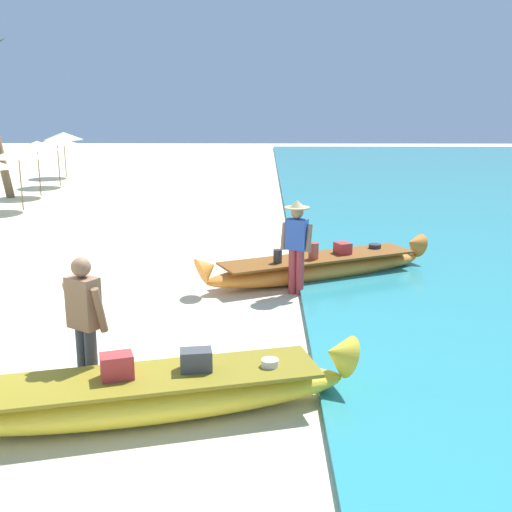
% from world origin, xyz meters
% --- Properties ---
extents(ground_plane, '(80.00, 80.00, 0.00)m').
position_xyz_m(ground_plane, '(0.00, 0.00, 0.00)').
color(ground_plane, beige).
extents(boat_yellow_foreground, '(4.83, 1.96, 0.81)m').
position_xyz_m(boat_yellow_foreground, '(1.27, -0.98, 0.28)').
color(boat_yellow_foreground, yellow).
rests_on(boat_yellow_foreground, ground).
extents(boat_orange_midground, '(4.62, 2.68, 0.77)m').
position_xyz_m(boat_orange_midground, '(3.59, 4.41, 0.26)').
color(boat_orange_midground, orange).
rests_on(boat_orange_midground, ground).
extents(person_vendor_hatted, '(0.58, 0.44, 1.68)m').
position_xyz_m(person_vendor_hatted, '(3.12, 3.55, 0.97)').
color(person_vendor_hatted, '#B2383D').
rests_on(person_vendor_hatted, ground).
extents(person_tourist_customer, '(0.57, 0.46, 1.70)m').
position_xyz_m(person_tourist_customer, '(0.54, -0.53, 0.96)').
color(person_tourist_customer, '#333842').
rests_on(person_tourist_customer, ground).
extents(parasol_row_2, '(1.60, 1.60, 1.91)m').
position_xyz_m(parasol_row_2, '(-4.83, 11.98, 1.75)').
color(parasol_row_2, '#8E6B47').
rests_on(parasol_row_2, ground).
extents(parasol_row_3, '(1.60, 1.60, 1.91)m').
position_xyz_m(parasol_row_3, '(-5.23, 14.76, 1.75)').
color(parasol_row_3, '#8E6B47').
rests_on(parasol_row_3, ground).
extents(parasol_row_4, '(1.60, 1.60, 1.91)m').
position_xyz_m(parasol_row_4, '(-5.36, 17.33, 1.75)').
color(parasol_row_4, '#8E6B47').
rests_on(parasol_row_4, ground).
extents(parasol_row_5, '(1.60, 1.60, 1.91)m').
position_xyz_m(parasol_row_5, '(-5.96, 20.12, 1.75)').
color(parasol_row_5, '#8E6B47').
rests_on(parasol_row_5, ground).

